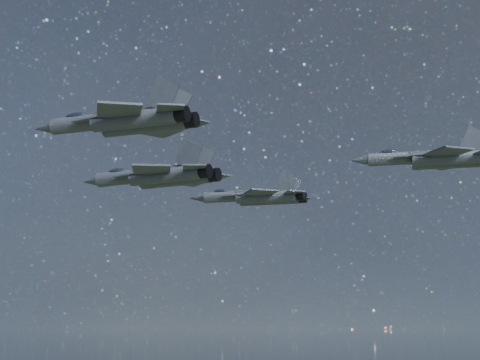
% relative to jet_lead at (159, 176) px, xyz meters
% --- Properties ---
extents(jet_lead, '(19.33, 13.77, 4.93)m').
position_rel_jet_lead_xyz_m(jet_lead, '(0.00, 0.00, 0.00)').
color(jet_lead, '#3A4049').
extents(jet_left, '(15.62, 10.82, 3.92)m').
position_rel_jet_lead_xyz_m(jet_left, '(9.01, 8.58, -1.77)').
color(jet_left, '#3A4049').
extents(jet_right, '(15.80, 11.14, 4.00)m').
position_rel_jet_lead_xyz_m(jet_right, '(11.19, -23.97, -0.92)').
color(jet_right, '#3A4049').
extents(jet_slot, '(15.48, 10.60, 3.88)m').
position_rel_jet_lead_xyz_m(jet_slot, '(31.75, 2.07, -0.56)').
color(jet_slot, '#3A4049').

